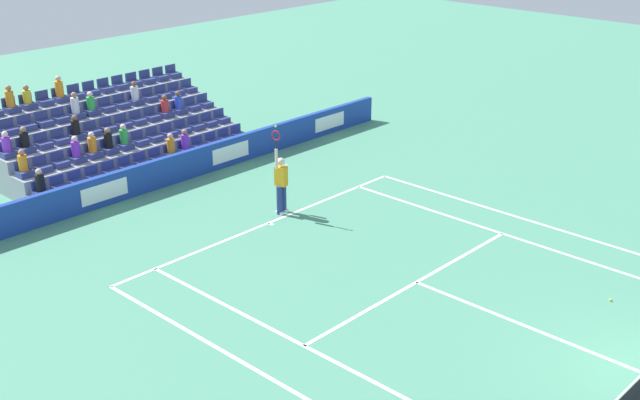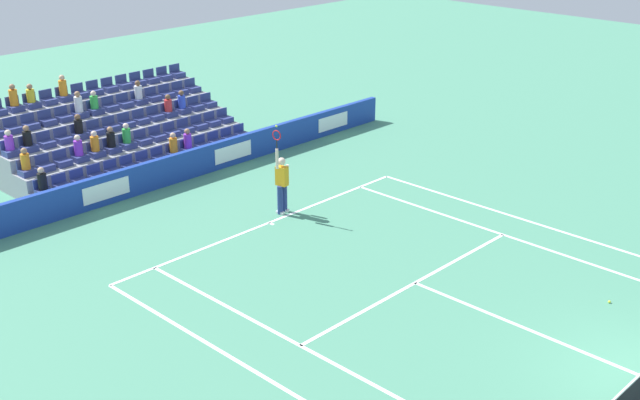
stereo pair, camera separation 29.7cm
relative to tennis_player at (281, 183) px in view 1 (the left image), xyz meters
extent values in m
cube|color=white|center=(0.82, 0.28, -0.99)|extent=(10.97, 0.10, 0.01)
cube|color=white|center=(0.82, 5.77, -0.99)|extent=(8.23, 0.10, 0.01)
cube|color=white|center=(0.82, 8.97, -0.99)|extent=(0.10, 6.40, 0.01)
cube|color=white|center=(4.93, 6.22, -0.99)|extent=(0.10, 11.89, 0.01)
cube|color=white|center=(-3.30, 6.22, -0.99)|extent=(0.10, 11.89, 0.01)
cube|color=white|center=(6.30, 6.22, -0.99)|extent=(0.10, 11.89, 0.01)
cube|color=white|center=(-4.67, 6.22, -0.99)|extent=(0.10, 11.89, 0.01)
cube|color=white|center=(0.82, 0.38, -0.99)|extent=(0.10, 0.20, 0.01)
cube|color=#193899|center=(0.82, -4.48, -0.50)|extent=(20.67, 0.20, 0.98)
cube|color=white|center=(-6.93, -4.37, -0.50)|extent=(1.65, 0.01, 0.55)
cube|color=white|center=(-1.76, -4.37, -0.50)|extent=(1.65, 0.01, 0.55)
cube|color=white|center=(3.40, -4.37, -0.50)|extent=(1.65, 0.01, 0.55)
cylinder|color=navy|center=(-0.12, -0.02, -0.54)|extent=(0.16, 0.16, 0.90)
cylinder|color=navy|center=(0.11, 0.02, -0.54)|extent=(0.16, 0.16, 0.90)
cube|color=white|center=(-0.12, -0.02, -0.95)|extent=(0.16, 0.28, 0.08)
cube|color=white|center=(0.11, 0.02, -0.95)|extent=(0.16, 0.28, 0.08)
cube|color=orange|center=(-0.01, 0.00, 0.21)|extent=(0.28, 0.39, 0.60)
sphere|color=beige|center=(-0.01, 0.00, 0.67)|extent=(0.24, 0.24, 0.24)
cylinder|color=beige|center=(0.21, 0.03, 0.82)|extent=(0.09, 0.09, 0.62)
cylinder|color=beige|center=(-0.23, 0.01, 0.23)|extent=(0.09, 0.09, 0.56)
cylinder|color=black|center=(0.21, 0.03, 1.27)|extent=(0.04, 0.04, 0.28)
torus|color=red|center=(0.21, 0.03, 1.55)|extent=(0.08, 0.31, 0.31)
sphere|color=#D1E533|center=(0.21, 0.03, 1.83)|extent=(0.07, 0.07, 0.07)
cube|color=gray|center=(0.82, -5.55, -0.78)|extent=(8.68, 0.95, 0.42)
cube|color=navy|center=(-3.21, -5.55, -0.47)|extent=(0.48, 0.44, 0.20)
cube|color=navy|center=(-3.21, -5.75, -0.22)|extent=(0.48, 0.04, 0.30)
cube|color=navy|center=(-2.59, -5.55, -0.47)|extent=(0.48, 0.44, 0.20)
cube|color=navy|center=(-2.59, -5.75, -0.22)|extent=(0.48, 0.04, 0.30)
cube|color=navy|center=(-1.97, -5.55, -0.47)|extent=(0.48, 0.44, 0.20)
cube|color=navy|center=(-1.97, -5.75, -0.22)|extent=(0.48, 0.04, 0.30)
cube|color=navy|center=(-1.35, -5.55, -0.47)|extent=(0.48, 0.44, 0.20)
cube|color=navy|center=(-1.35, -5.75, -0.22)|extent=(0.48, 0.04, 0.30)
cube|color=navy|center=(-0.73, -5.55, -0.47)|extent=(0.48, 0.44, 0.20)
cube|color=navy|center=(-0.73, -5.75, -0.22)|extent=(0.48, 0.04, 0.30)
cube|color=navy|center=(-0.11, -5.55, -0.47)|extent=(0.48, 0.44, 0.20)
cube|color=navy|center=(-0.11, -5.75, -0.22)|extent=(0.48, 0.04, 0.30)
cube|color=navy|center=(0.51, -5.55, -0.47)|extent=(0.48, 0.44, 0.20)
cube|color=navy|center=(0.51, -5.75, -0.22)|extent=(0.48, 0.04, 0.30)
cube|color=navy|center=(1.13, -5.55, -0.47)|extent=(0.48, 0.44, 0.20)
cube|color=navy|center=(1.13, -5.75, -0.22)|extent=(0.48, 0.04, 0.30)
cube|color=navy|center=(1.75, -5.55, -0.47)|extent=(0.48, 0.44, 0.20)
cube|color=navy|center=(1.75, -5.75, -0.22)|extent=(0.48, 0.04, 0.30)
cube|color=navy|center=(2.37, -5.55, -0.47)|extent=(0.48, 0.44, 0.20)
cube|color=navy|center=(2.37, -5.75, -0.22)|extent=(0.48, 0.04, 0.30)
cube|color=navy|center=(2.99, -5.55, -0.47)|extent=(0.48, 0.44, 0.20)
cube|color=navy|center=(2.99, -5.75, -0.22)|extent=(0.48, 0.04, 0.30)
cube|color=navy|center=(3.61, -5.55, -0.47)|extent=(0.48, 0.44, 0.20)
cube|color=navy|center=(3.61, -5.75, -0.22)|extent=(0.48, 0.04, 0.30)
cube|color=navy|center=(4.23, -5.55, -0.47)|extent=(0.48, 0.44, 0.20)
cube|color=navy|center=(4.23, -5.75, -0.22)|extent=(0.48, 0.04, 0.30)
cube|color=navy|center=(4.85, -5.55, -0.47)|extent=(0.48, 0.44, 0.20)
cube|color=navy|center=(4.85, -5.75, -0.22)|extent=(0.48, 0.04, 0.30)
cube|color=gray|center=(0.82, -6.50, -0.57)|extent=(8.68, 0.95, 0.84)
cube|color=navy|center=(-3.21, -6.50, -0.05)|extent=(0.48, 0.44, 0.20)
cube|color=navy|center=(-3.21, -6.70, 0.20)|extent=(0.48, 0.04, 0.30)
cube|color=navy|center=(-2.59, -6.50, -0.05)|extent=(0.48, 0.44, 0.20)
cube|color=navy|center=(-2.59, -6.70, 0.20)|extent=(0.48, 0.04, 0.30)
cube|color=navy|center=(-1.97, -6.50, -0.05)|extent=(0.48, 0.44, 0.20)
cube|color=navy|center=(-1.97, -6.70, 0.20)|extent=(0.48, 0.04, 0.30)
cube|color=navy|center=(-1.35, -6.50, -0.05)|extent=(0.48, 0.44, 0.20)
cube|color=navy|center=(-1.35, -6.70, 0.20)|extent=(0.48, 0.04, 0.30)
cube|color=navy|center=(-0.73, -6.50, -0.05)|extent=(0.48, 0.44, 0.20)
cube|color=navy|center=(-0.73, -6.70, 0.20)|extent=(0.48, 0.04, 0.30)
cube|color=navy|center=(-0.11, -6.50, -0.05)|extent=(0.48, 0.44, 0.20)
cube|color=navy|center=(-0.11, -6.70, 0.20)|extent=(0.48, 0.04, 0.30)
cube|color=navy|center=(0.51, -6.50, -0.05)|extent=(0.48, 0.44, 0.20)
cube|color=navy|center=(0.51, -6.70, 0.20)|extent=(0.48, 0.04, 0.30)
cube|color=navy|center=(1.13, -6.50, -0.05)|extent=(0.48, 0.44, 0.20)
cube|color=navy|center=(1.13, -6.70, 0.20)|extent=(0.48, 0.04, 0.30)
cube|color=navy|center=(1.75, -6.50, -0.05)|extent=(0.48, 0.44, 0.20)
cube|color=navy|center=(1.75, -6.70, 0.20)|extent=(0.48, 0.04, 0.30)
cube|color=navy|center=(2.37, -6.50, -0.05)|extent=(0.48, 0.44, 0.20)
cube|color=navy|center=(2.37, -6.70, 0.20)|extent=(0.48, 0.04, 0.30)
cube|color=navy|center=(2.99, -6.50, -0.05)|extent=(0.48, 0.44, 0.20)
cube|color=navy|center=(2.99, -6.70, 0.20)|extent=(0.48, 0.04, 0.30)
cube|color=navy|center=(3.61, -6.50, -0.05)|extent=(0.48, 0.44, 0.20)
cube|color=navy|center=(3.61, -6.70, 0.20)|extent=(0.48, 0.04, 0.30)
cube|color=navy|center=(4.23, -6.50, -0.05)|extent=(0.48, 0.44, 0.20)
cube|color=navy|center=(4.23, -6.70, 0.20)|extent=(0.48, 0.04, 0.30)
cube|color=navy|center=(4.85, -6.50, -0.05)|extent=(0.48, 0.44, 0.20)
cube|color=navy|center=(4.85, -6.70, 0.20)|extent=(0.48, 0.04, 0.30)
cube|color=gray|center=(0.82, -7.45, -0.36)|extent=(8.68, 0.95, 1.26)
cube|color=navy|center=(-3.21, -7.45, 0.37)|extent=(0.48, 0.44, 0.20)
cube|color=navy|center=(-3.21, -7.65, 0.62)|extent=(0.48, 0.04, 0.30)
cube|color=navy|center=(-2.59, -7.45, 0.37)|extent=(0.48, 0.44, 0.20)
cube|color=navy|center=(-2.59, -7.65, 0.62)|extent=(0.48, 0.04, 0.30)
cube|color=navy|center=(-1.97, -7.45, 0.37)|extent=(0.48, 0.44, 0.20)
cube|color=navy|center=(-1.97, -7.65, 0.62)|extent=(0.48, 0.04, 0.30)
cube|color=navy|center=(-1.35, -7.45, 0.37)|extent=(0.48, 0.44, 0.20)
cube|color=navy|center=(-1.35, -7.65, 0.62)|extent=(0.48, 0.04, 0.30)
cube|color=navy|center=(-0.73, -7.45, 0.37)|extent=(0.48, 0.44, 0.20)
cube|color=navy|center=(-0.73, -7.65, 0.62)|extent=(0.48, 0.04, 0.30)
cube|color=navy|center=(-0.11, -7.45, 0.37)|extent=(0.48, 0.44, 0.20)
cube|color=navy|center=(-0.11, -7.65, 0.62)|extent=(0.48, 0.04, 0.30)
cube|color=navy|center=(0.51, -7.45, 0.37)|extent=(0.48, 0.44, 0.20)
cube|color=navy|center=(0.51, -7.65, 0.62)|extent=(0.48, 0.04, 0.30)
cube|color=navy|center=(1.13, -7.45, 0.37)|extent=(0.48, 0.44, 0.20)
cube|color=navy|center=(1.13, -7.65, 0.62)|extent=(0.48, 0.04, 0.30)
cube|color=navy|center=(1.75, -7.45, 0.37)|extent=(0.48, 0.44, 0.20)
cube|color=navy|center=(1.75, -7.65, 0.62)|extent=(0.48, 0.04, 0.30)
cube|color=navy|center=(2.37, -7.45, 0.37)|extent=(0.48, 0.44, 0.20)
cube|color=navy|center=(2.37, -7.65, 0.62)|extent=(0.48, 0.04, 0.30)
cube|color=navy|center=(2.99, -7.45, 0.37)|extent=(0.48, 0.44, 0.20)
cube|color=navy|center=(2.99, -7.65, 0.62)|extent=(0.48, 0.04, 0.30)
cube|color=navy|center=(3.61, -7.45, 0.37)|extent=(0.48, 0.44, 0.20)
cube|color=navy|center=(3.61, -7.65, 0.62)|extent=(0.48, 0.04, 0.30)
cube|color=navy|center=(4.23, -7.45, 0.37)|extent=(0.48, 0.44, 0.20)
cube|color=navy|center=(4.23, -7.65, 0.62)|extent=(0.48, 0.04, 0.30)
cube|color=navy|center=(4.85, -7.45, 0.37)|extent=(0.48, 0.44, 0.20)
cube|color=navy|center=(4.85, -7.65, 0.62)|extent=(0.48, 0.04, 0.30)
cube|color=gray|center=(0.82, -8.40, -0.15)|extent=(8.68, 0.95, 1.68)
cube|color=navy|center=(-3.21, -8.40, 0.79)|extent=(0.48, 0.44, 0.20)
cube|color=navy|center=(-3.21, -8.60, 1.04)|extent=(0.48, 0.04, 0.30)
cube|color=navy|center=(-2.59, -8.40, 0.79)|extent=(0.48, 0.44, 0.20)
cube|color=navy|center=(-2.59, -8.60, 1.04)|extent=(0.48, 0.04, 0.30)
cube|color=navy|center=(-1.97, -8.40, 0.79)|extent=(0.48, 0.44, 0.20)
cube|color=navy|center=(-1.97, -8.60, 1.04)|extent=(0.48, 0.04, 0.30)
cube|color=navy|center=(-1.35, -8.40, 0.79)|extent=(0.48, 0.44, 0.20)
cube|color=navy|center=(-1.35, -8.60, 1.04)|extent=(0.48, 0.04, 0.30)
cube|color=navy|center=(-0.73, -8.40, 0.79)|extent=(0.48, 0.44, 0.20)
cube|color=navy|center=(-0.73, -8.60, 1.04)|extent=(0.48, 0.04, 0.30)
cube|color=navy|center=(-0.11, -8.40, 0.79)|extent=(0.48, 0.44, 0.20)
cube|color=navy|center=(-0.11, -8.60, 1.04)|extent=(0.48, 0.04, 0.30)
cube|color=navy|center=(0.51, -8.40, 0.79)|extent=(0.48, 0.44, 0.20)
cube|color=navy|center=(0.51, -8.60, 1.04)|extent=(0.48, 0.04, 0.30)
cube|color=navy|center=(1.13, -8.40, 0.79)|extent=(0.48, 0.44, 0.20)
cube|color=navy|center=(1.13, -8.60, 1.04)|extent=(0.48, 0.04, 0.30)
cube|color=navy|center=(1.75, -8.40, 0.79)|extent=(0.48, 0.44, 0.20)
cube|color=navy|center=(1.75, -8.60, 1.04)|extent=(0.48, 0.04, 0.30)
cube|color=navy|center=(2.37, -8.40, 0.79)|extent=(0.48, 0.44, 0.20)
cube|color=navy|center=(2.37, -8.60, 1.04)|extent=(0.48, 0.04, 0.30)
cube|color=navy|center=(2.99, -8.40, 0.79)|extent=(0.48, 0.44, 0.20)
cube|color=navy|center=(2.99, -8.60, 1.04)|extent=(0.48, 0.04, 0.30)
cube|color=navy|center=(3.61, -8.40, 0.79)|extent=(0.48, 0.44, 0.20)
cube|color=navy|center=(3.61, -8.60, 1.04)|extent=(0.48, 0.04, 0.30)
cube|color=navy|center=(4.23, -8.40, 0.79)|extent=(0.48, 0.44, 0.20)
cube|color=navy|center=(4.23, -8.60, 1.04)|extent=(0.48, 0.04, 0.30)
cube|color=gray|center=(0.82, -9.35, 0.06)|extent=(8.68, 0.95, 2.10)
cube|color=navy|center=(-3.21, -9.35, 1.21)|extent=(0.48, 0.44, 0.20)
cube|color=navy|center=(-3.21, -9.55, 1.46)|extent=(0.48, 0.04, 0.30)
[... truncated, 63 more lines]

